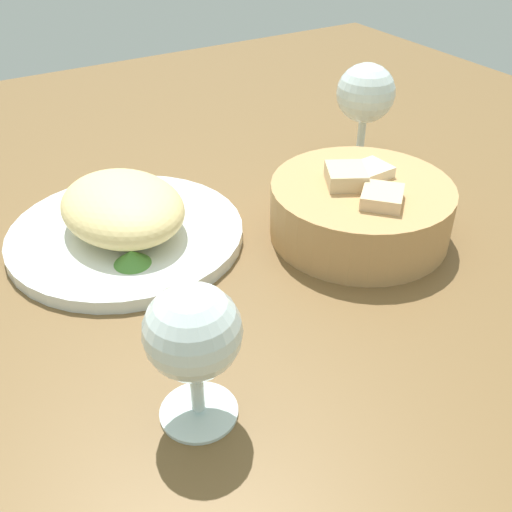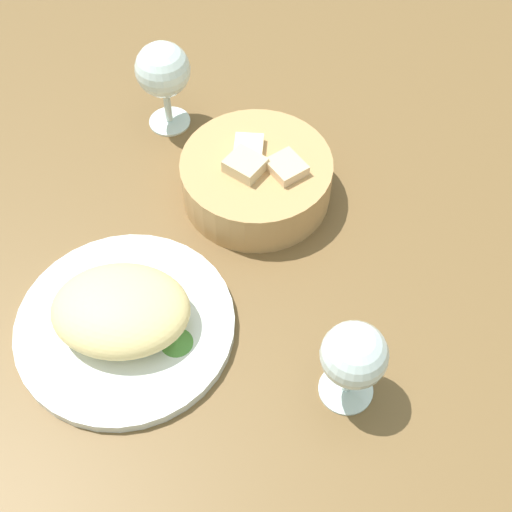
{
  "view_description": "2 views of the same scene",
  "coord_description": "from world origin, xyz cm",
  "px_view_note": "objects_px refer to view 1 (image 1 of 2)",
  "views": [
    {
      "loc": [
        44.66,
        -26.42,
        35.46
      ],
      "look_at": [
        4.89,
        -2.49,
        3.29
      ],
      "focal_mm": 42.2,
      "sensor_mm": 36.0,
      "label": 1
    },
    {
      "loc": [
        11.29,
        -47.02,
        69.57
      ],
      "look_at": [
        4.85,
        -1.92,
        5.28
      ],
      "focal_mm": 48.75,
      "sensor_mm": 36.0,
      "label": 2
    }
  ],
  "objects_px": {
    "bread_basket": "(360,209)",
    "wine_glass_near": "(193,338)",
    "wine_glass_far": "(365,97)",
    "plate": "(127,234)"
  },
  "relations": [
    {
      "from": "bread_basket",
      "to": "wine_glass_near",
      "type": "distance_m",
      "value": 0.3
    },
    {
      "from": "wine_glass_near",
      "to": "wine_glass_far",
      "type": "height_order",
      "value": "wine_glass_far"
    },
    {
      "from": "bread_basket",
      "to": "wine_glass_near",
      "type": "height_order",
      "value": "wine_glass_near"
    },
    {
      "from": "plate",
      "to": "bread_basket",
      "type": "bearing_deg",
      "value": 61.5
    },
    {
      "from": "wine_glass_near",
      "to": "wine_glass_far",
      "type": "relative_size",
      "value": 0.89
    },
    {
      "from": "bread_basket",
      "to": "wine_glass_near",
      "type": "relative_size",
      "value": 1.65
    },
    {
      "from": "plate",
      "to": "wine_glass_near",
      "type": "distance_m",
      "value": 0.27
    },
    {
      "from": "wine_glass_near",
      "to": "wine_glass_far",
      "type": "bearing_deg",
      "value": 126.22
    },
    {
      "from": "bread_basket",
      "to": "plate",
      "type": "bearing_deg",
      "value": -118.5
    },
    {
      "from": "wine_glass_near",
      "to": "plate",
      "type": "bearing_deg",
      "value": 170.92
    }
  ]
}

